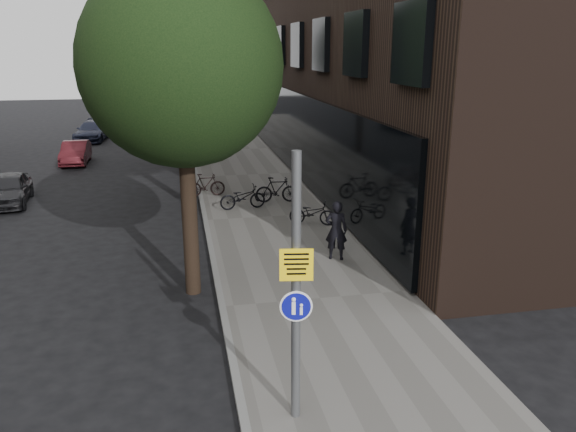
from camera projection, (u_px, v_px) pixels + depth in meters
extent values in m
plane|color=black|center=(353.00, 386.00, 9.81)|extent=(120.00, 120.00, 0.00)
cube|color=slate|center=(272.00, 218.00, 19.23)|extent=(4.50, 60.00, 0.12)
cube|color=slate|center=(206.00, 222.00, 18.80)|extent=(0.15, 60.00, 0.13)
cylinder|color=black|center=(190.00, 229.00, 13.08)|extent=(0.36, 0.36, 3.20)
sphere|color=black|center=(182.00, 65.00, 12.01)|extent=(4.40, 4.40, 4.40)
sphere|color=black|center=(201.00, 108.00, 13.13)|extent=(2.64, 2.64, 2.64)
cylinder|color=black|center=(183.00, 160.00, 21.07)|extent=(0.36, 0.36, 3.20)
sphere|color=black|center=(178.00, 58.00, 20.00)|extent=(5.00, 5.00, 5.00)
sphere|color=black|center=(190.00, 85.00, 21.11)|extent=(3.00, 3.00, 3.00)
cylinder|color=black|center=(180.00, 128.00, 29.52)|extent=(0.36, 0.36, 3.20)
sphere|color=black|center=(176.00, 55.00, 28.45)|extent=(5.00, 5.00, 5.00)
sphere|color=black|center=(185.00, 74.00, 29.56)|extent=(3.00, 3.00, 3.00)
cylinder|color=#595B5E|center=(296.00, 292.00, 8.23)|extent=(0.14, 0.14, 4.21)
cube|color=yellow|center=(296.00, 263.00, 8.09)|extent=(0.48, 0.11, 0.49)
cylinder|color=#0C0F8B|center=(296.00, 304.00, 8.28)|extent=(0.43, 0.08, 0.43)
cylinder|color=white|center=(296.00, 304.00, 8.28)|extent=(0.48, 0.09, 0.49)
imported|color=black|center=(336.00, 230.00, 15.12)|extent=(0.70, 0.57, 1.64)
imported|color=black|center=(312.00, 213.00, 18.20)|extent=(1.60, 1.04, 0.79)
imported|color=black|center=(277.00, 190.00, 20.81)|extent=(1.63, 0.59, 0.96)
imported|color=black|center=(243.00, 197.00, 19.97)|extent=(1.70, 0.75, 0.86)
imported|color=black|center=(206.00, 185.00, 21.65)|extent=(1.51, 0.52, 0.89)
imported|color=black|center=(9.00, 189.00, 20.98)|extent=(1.69, 3.55, 1.17)
imported|color=#591920|center=(75.00, 153.00, 28.28)|extent=(1.26, 3.43, 1.12)
imported|color=#1D2134|center=(93.00, 131.00, 35.30)|extent=(2.14, 4.33, 1.21)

